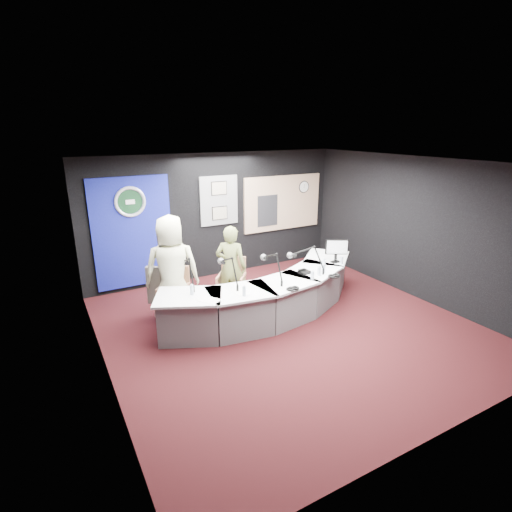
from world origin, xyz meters
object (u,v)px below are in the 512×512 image
person_woman (231,267)px  armchair_left (174,292)px  armchair_right (231,282)px  broadcast_desk (270,296)px  person_man (172,269)px

person_woman → armchair_left: bearing=40.8°
armchair_left → person_woman: 1.17m
armchair_right → person_woman: bearing=0.0°
broadcast_desk → person_man: 1.83m
armchair_right → person_woman: person_woman is taller
armchair_left → person_woman: size_ratio=0.65×
broadcast_desk → armchair_right: size_ratio=4.37×
person_woman → broadcast_desk: bearing=165.9°
person_man → person_woman: person_man is taller
broadcast_desk → person_woman: 0.92m
armchair_left → armchair_right: armchair_left is taller
broadcast_desk → armchair_left: size_ratio=4.29×
armchair_left → person_man: bearing=0.0°
broadcast_desk → person_woman: size_ratio=2.79×
broadcast_desk → armchair_right: (-0.46, 0.66, 0.14)m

